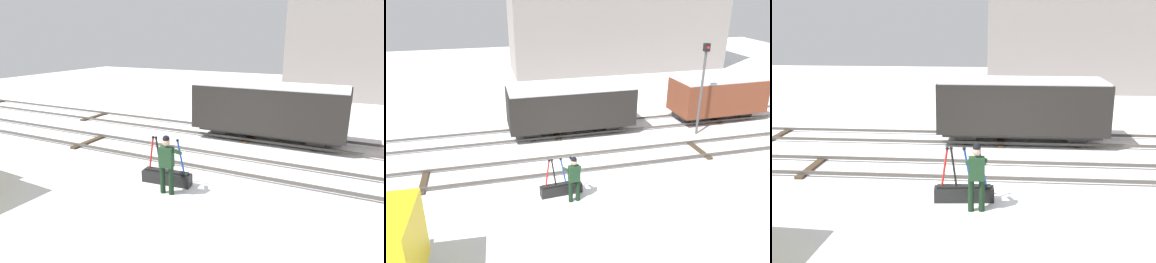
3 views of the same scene
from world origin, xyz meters
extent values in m
plane|color=white|center=(0.00, 0.00, 0.00)|extent=(60.00, 60.00, 0.00)
cube|color=#4C4742|center=(0.00, -0.72, 0.13)|extent=(44.00, 0.07, 0.10)
cube|color=#4C4742|center=(0.00, 0.72, 0.13)|extent=(44.00, 0.07, 0.10)
cube|color=#423323|center=(-5.87, 0.00, 0.04)|extent=(0.24, 1.94, 0.08)
cube|color=#4C4742|center=(0.00, 2.89, 0.13)|extent=(44.00, 0.07, 0.10)
cube|color=#4C4742|center=(0.00, 4.33, 0.13)|extent=(44.00, 0.07, 0.10)
cube|color=#423323|center=(-8.80, 3.61, 0.04)|extent=(0.24, 1.94, 0.08)
cube|color=#423323|center=(0.00, 3.61, 0.04)|extent=(0.24, 1.94, 0.08)
cube|color=black|center=(-0.94, -2.08, 0.18)|extent=(1.55, 0.49, 0.36)
cube|color=black|center=(-0.94, -2.08, 0.39)|extent=(1.38, 0.32, 0.06)
cylinder|color=red|center=(-1.43, -2.12, 0.88)|extent=(0.21, 0.07, 1.05)
sphere|color=black|center=(-1.36, -2.12, 1.40)|extent=(0.09, 0.09, 0.09)
cylinder|color=black|center=(-1.20, -2.10, 0.88)|extent=(0.19, 0.07, 1.05)
sphere|color=black|center=(-1.26, -2.11, 1.40)|extent=(0.09, 0.09, 0.09)
cylinder|color=#1E47B7|center=(-0.84, -2.07, 0.88)|extent=(0.25, 0.08, 1.04)
sphere|color=black|center=(-0.94, -2.08, 1.39)|extent=(0.09, 0.09, 0.09)
cylinder|color=#1E47B7|center=(-0.47, -2.04, 0.87)|extent=(0.27, 0.08, 1.04)
sphere|color=black|center=(-0.58, -2.05, 1.39)|extent=(0.09, 0.09, 0.09)
cylinder|color=black|center=(-0.73, -2.68, 0.40)|extent=(0.15, 0.15, 0.80)
cylinder|color=black|center=(-0.47, -2.65, 0.40)|extent=(0.15, 0.15, 0.80)
cube|color=#1E3D23|center=(-0.60, -2.66, 1.09)|extent=(0.40, 0.27, 0.57)
sphere|color=tan|center=(-0.60, -2.66, 1.52)|extent=(0.22, 0.22, 0.22)
sphere|color=black|center=(-0.60, -2.66, 1.61)|extent=(0.20, 0.20, 0.20)
cylinder|color=#1E3D23|center=(-0.83, -2.43, 1.15)|extent=(0.16, 0.55, 0.27)
cylinder|color=#1E3D23|center=(-0.41, -2.41, 1.18)|extent=(0.15, 0.54, 0.33)
cube|color=gray|center=(7.94, 17.02, 4.34)|extent=(17.53, 5.39, 8.69)
cube|color=#2D2B28|center=(0.76, 3.61, 0.40)|extent=(5.82, 1.38, 0.20)
cube|color=black|center=(0.76, 3.61, 1.40)|extent=(6.12, 2.30, 1.80)
cube|color=white|center=(0.76, 3.61, 2.33)|extent=(6.00, 2.21, 0.06)
cylinder|color=black|center=(-1.24, 2.98, 0.35)|extent=(0.70, 0.10, 0.70)
cylinder|color=black|center=(-1.23, 4.24, 0.35)|extent=(0.70, 0.10, 0.70)
cylinder|color=black|center=(2.74, 2.98, 0.35)|extent=(0.70, 0.10, 0.70)
cylinder|color=black|center=(2.75, 4.24, 0.35)|extent=(0.70, 0.10, 0.70)
camera|label=1|loc=(3.73, -10.02, 4.23)|focal=30.98mm
camera|label=2|loc=(-3.34, -13.93, 7.33)|focal=35.92mm
camera|label=3|loc=(-0.12, -12.31, 4.50)|focal=40.37mm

